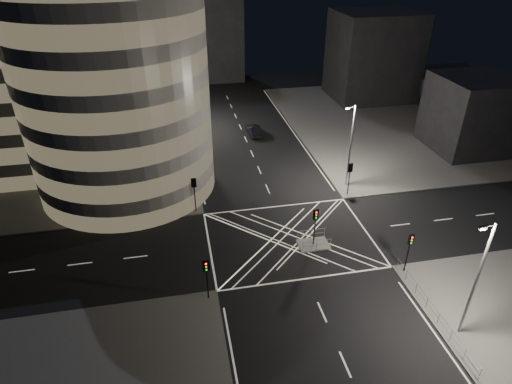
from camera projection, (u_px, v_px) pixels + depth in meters
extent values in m
plane|color=black|center=(290.00, 238.00, 42.75)|extent=(120.00, 120.00, 0.00)
cube|color=#5A5754|center=(42.00, 149.00, 60.61)|extent=(42.00, 42.00, 0.15)
cube|color=#5A5754|center=(417.00, 120.00, 70.35)|extent=(42.00, 42.00, 0.15)
cube|color=slate|center=(313.00, 244.00, 41.78)|extent=(3.00, 2.00, 0.15)
cylinder|color=gray|center=(114.00, 83.00, 45.41)|extent=(20.00, 20.00, 25.00)
cube|color=gray|center=(37.00, 64.00, 52.16)|extent=(20.00, 18.00, 25.00)
cube|color=gray|center=(92.00, 45.00, 68.78)|extent=(24.00, 16.00, 22.00)
cube|color=black|center=(373.00, 56.00, 76.94)|extent=(14.00, 12.00, 15.00)
cube|color=black|center=(472.00, 114.00, 58.65)|extent=(10.00, 10.00, 10.00)
cube|color=black|center=(197.00, 35.00, 86.39)|extent=(18.00, 8.00, 18.00)
cylinder|color=black|center=(178.00, 190.00, 47.76)|extent=(0.32, 0.32, 2.90)
ellipsoid|color=black|center=(176.00, 168.00, 46.35)|extent=(4.80, 4.80, 5.52)
cylinder|color=black|center=(176.00, 165.00, 52.71)|extent=(0.32, 0.32, 3.33)
ellipsoid|color=black|center=(174.00, 143.00, 51.24)|extent=(4.39, 4.39, 5.05)
cylinder|color=black|center=(174.00, 143.00, 57.64)|extent=(0.32, 0.32, 3.85)
ellipsoid|color=black|center=(172.00, 122.00, 56.06)|extent=(4.22, 4.22, 4.85)
cylinder|color=black|center=(173.00, 127.00, 62.71)|extent=(0.32, 0.32, 3.79)
ellipsoid|color=black|center=(171.00, 105.00, 60.98)|extent=(5.46, 5.46, 6.27)
cylinder|color=black|center=(172.00, 114.00, 67.90)|extent=(0.32, 0.32, 3.30)
ellipsoid|color=black|center=(170.00, 96.00, 66.41)|extent=(4.58, 4.58, 5.26)
cylinder|color=black|center=(195.00, 198.00, 46.17)|extent=(0.12, 0.12, 3.00)
cube|color=black|center=(194.00, 183.00, 45.17)|extent=(0.28, 0.22, 0.90)
cube|color=black|center=(194.00, 183.00, 45.17)|extent=(0.55, 0.04, 1.10)
cylinder|color=black|center=(208.00, 284.00, 34.70)|extent=(0.12, 0.12, 3.00)
cube|color=black|center=(206.00, 266.00, 33.70)|extent=(0.28, 0.22, 0.90)
cube|color=black|center=(206.00, 266.00, 33.70)|extent=(0.55, 0.04, 1.10)
cylinder|color=black|center=(349.00, 183.00, 49.12)|extent=(0.12, 0.12, 3.00)
cube|color=black|center=(351.00, 168.00, 48.13)|extent=(0.28, 0.22, 0.90)
cube|color=black|center=(351.00, 168.00, 48.13)|extent=(0.55, 0.04, 1.10)
cylinder|color=black|center=(407.00, 257.00, 37.65)|extent=(0.12, 0.12, 3.00)
cube|color=black|center=(411.00, 239.00, 36.66)|extent=(0.28, 0.22, 0.90)
cube|color=black|center=(411.00, 239.00, 36.66)|extent=(0.55, 0.04, 1.10)
cylinder|color=black|center=(314.00, 231.00, 40.98)|extent=(0.12, 0.12, 3.00)
cube|color=black|center=(316.00, 214.00, 39.98)|extent=(0.28, 0.22, 0.90)
cube|color=black|center=(316.00, 214.00, 39.98)|extent=(0.55, 0.04, 1.10)
cylinder|color=slate|center=(183.00, 150.00, 48.65)|extent=(0.20, 0.20, 10.00)
cylinder|color=slate|center=(183.00, 108.00, 46.25)|extent=(0.90, 0.10, 0.10)
cube|color=slate|center=(188.00, 109.00, 46.37)|extent=(0.50, 0.25, 0.18)
cube|color=white|center=(188.00, 110.00, 46.43)|extent=(0.42, 0.20, 0.05)
cylinder|color=slate|center=(177.00, 99.00, 63.82)|extent=(0.20, 0.20, 10.00)
cylinder|color=slate|center=(177.00, 66.00, 61.42)|extent=(0.90, 0.10, 0.10)
cube|color=slate|center=(180.00, 67.00, 61.55)|extent=(0.50, 0.25, 0.18)
cube|color=white|center=(180.00, 68.00, 61.61)|extent=(0.42, 0.20, 0.05)
cylinder|color=slate|center=(350.00, 147.00, 49.31)|extent=(0.20, 0.20, 10.00)
cylinder|color=slate|center=(352.00, 107.00, 46.76)|extent=(0.90, 0.10, 0.10)
cube|color=slate|center=(348.00, 108.00, 46.73)|extent=(0.50, 0.25, 0.18)
cube|color=white|center=(348.00, 109.00, 46.79)|extent=(0.42, 0.20, 0.05)
cylinder|color=slate|center=(476.00, 282.00, 29.91)|extent=(0.20, 0.20, 10.00)
cylinder|color=slate|center=(489.00, 226.00, 27.36)|extent=(0.90, 0.10, 0.10)
cube|color=slate|center=(483.00, 228.00, 27.34)|extent=(0.50, 0.25, 0.18)
cube|color=white|center=(482.00, 229.00, 27.39)|extent=(0.42, 0.20, 0.05)
cube|color=slate|center=(432.00, 310.00, 33.54)|extent=(0.06, 11.70, 1.10)
cube|color=slate|center=(317.00, 245.00, 40.71)|extent=(2.80, 0.06, 1.10)
cube|color=slate|center=(311.00, 234.00, 42.22)|extent=(2.80, 0.06, 1.10)
imported|color=black|center=(254.00, 130.00, 64.87)|extent=(1.84, 4.76, 1.55)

